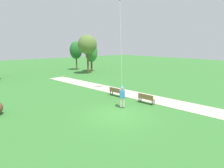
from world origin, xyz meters
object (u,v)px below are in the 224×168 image
object	(u,v)px
person_kite_flyer	(122,95)
park_bench_far_walkway	(116,91)
park_bench_near_walkway	(146,98)
tree_horizon_far	(91,52)
tree_behind_path	(87,45)
tree_treeline_right	(76,50)

from	to	relation	value
person_kite_flyer	park_bench_far_walkway	bearing A→B (deg)	56.53
park_bench_near_walkway	person_kite_flyer	bearing A→B (deg)	164.93
tree_horizon_far	tree_behind_path	bearing A→B (deg)	-136.58
person_kite_flyer	tree_behind_path	size ratio (longest dim) A/B	0.27
park_bench_near_walkway	tree_horizon_far	xyz separation A→B (m)	(7.80, 19.68, 3.27)
tree_behind_path	tree_treeline_right	xyz separation A→B (m)	(1.07, 5.93, -1.11)
park_bench_near_walkway	park_bench_far_walkway	size ratio (longest dim) A/B	1.00
person_kite_flyer	park_bench_near_walkway	bearing A→B (deg)	-15.07
park_bench_near_walkway	park_bench_far_walkway	bearing A→B (deg)	97.18
person_kite_flyer	tree_behind_path	world-z (taller)	tree_behind_path
park_bench_far_walkway	tree_treeline_right	xyz separation A→B (m)	(7.10, 20.05, 3.51)
park_bench_near_walkway	park_bench_far_walkway	xyz separation A→B (m)	(-0.44, 3.47, 0.00)
person_kite_flyer	park_bench_near_walkway	distance (m)	2.46
person_kite_flyer	park_bench_near_walkway	world-z (taller)	person_kite_flyer
tree_behind_path	tree_treeline_right	size ratio (longest dim) A/B	1.17
park_bench_far_walkway	tree_horizon_far	xyz separation A→B (m)	(8.24, 16.21, 3.27)
park_bench_far_walkway	tree_treeline_right	world-z (taller)	tree_treeline_right
person_kite_flyer	park_bench_far_walkway	distance (m)	3.46
park_bench_near_walkway	tree_treeline_right	world-z (taller)	tree_treeline_right
tree_horizon_far	tree_treeline_right	bearing A→B (deg)	106.45
tree_behind_path	tree_horizon_far	size ratio (longest dim) A/B	1.18
tree_behind_path	tree_treeline_right	bearing A→B (deg)	79.76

